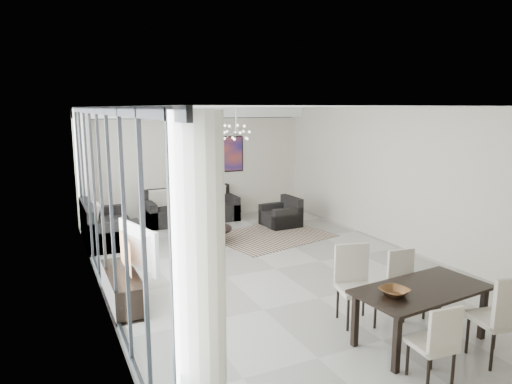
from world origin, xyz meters
TOP-DOWN VIEW (x-y plane):
  - room_shell at (0.46, 0.00)m, footprint 6.00×9.00m
  - window_wall at (-2.86, 0.00)m, footprint 0.37×8.95m
  - soffit at (0.00, 4.30)m, footprint 5.98×0.40m
  - painting at (0.50, 4.47)m, footprint 1.68×0.04m
  - chandelier at (0.30, 2.50)m, footprint 0.66×0.66m
  - rug at (0.90, 1.95)m, footprint 2.86×2.43m
  - coffee_table at (-0.59, 1.98)m, footprint 1.03×1.03m
  - bowl_coffee at (-0.58, 2.05)m, footprint 0.26×0.26m
  - sofa_main at (-0.31, 4.07)m, footprint 2.34×0.96m
  - loveseat at (-2.55, 3.05)m, footprint 1.00×1.78m
  - armchair at (1.59, 2.67)m, footprint 0.83×0.87m
  - side_table at (-2.65, 3.88)m, footprint 0.38×0.38m
  - tv_console at (-2.76, -0.32)m, footprint 0.43×1.52m
  - television at (-2.60, -0.27)m, footprint 0.45×1.19m
  - dining_table at (0.38, -3.10)m, footprint 1.77×0.99m
  - dining_chair_sw at (-0.13, -3.84)m, footprint 0.45×0.45m
  - dining_chair_se at (0.84, -3.87)m, footprint 0.58×0.58m
  - dining_chair_nw at (0.02, -2.25)m, footprint 0.60×0.60m
  - dining_chair_ne at (0.79, -2.38)m, footprint 0.47×0.47m
  - bowl_dining at (-0.07, -3.12)m, footprint 0.38×0.38m

SIDE VIEW (x-z plane):
  - rug at x=0.90m, z-range 0.00..0.01m
  - coffee_table at x=-0.59m, z-range 0.02..0.38m
  - tv_console at x=-2.76m, z-range 0.00..0.47m
  - armchair at x=1.59m, z-range -0.11..0.60m
  - sofa_main at x=-0.31m, z-range -0.14..0.71m
  - loveseat at x=-2.55m, z-range -0.14..0.75m
  - side_table at x=-2.65m, z-range 0.09..0.61m
  - bowl_coffee at x=-0.58m, z-range 0.36..0.43m
  - dining_chair_sw at x=-0.13m, z-range 0.06..0.96m
  - dining_chair_ne at x=0.79m, z-range 0.07..0.98m
  - dining_chair_nw at x=0.02m, z-range 0.08..1.14m
  - dining_chair_se at x=0.84m, z-range 0.08..1.16m
  - dining_table at x=0.38m, z-range 0.27..0.98m
  - bowl_dining at x=-0.07m, z-range 0.71..0.79m
  - television at x=-2.60m, z-range 0.47..1.16m
  - room_shell at x=0.46m, z-range 0.00..2.90m
  - window_wall at x=-2.86m, z-range 0.02..2.92m
  - painting at x=0.50m, z-range 1.16..2.14m
  - chandelier at x=0.30m, z-range 2.00..2.71m
  - soffit at x=0.00m, z-range 2.64..2.90m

